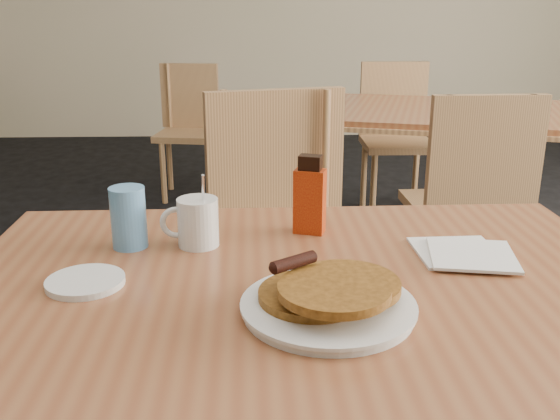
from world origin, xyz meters
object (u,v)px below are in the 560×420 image
object	(u,v)px
chair_wall_extra	(189,118)
neighbor_table	(430,116)
coffee_mug	(197,221)
syrup_bottle	(310,197)
pancake_plate	(329,299)
main_table	(303,298)
chair_neighbor_far	(395,125)
blue_tumbler	(128,217)
chair_neighbor_near	(472,189)
chair_main_far	(277,222)

from	to	relation	value
chair_wall_extra	neighbor_table	bearing A→B (deg)	-32.36
coffee_mug	syrup_bottle	bearing A→B (deg)	36.64
neighbor_table	pancake_plate	xyz separation A→B (m)	(-0.73, -2.08, 0.06)
main_table	chair_wall_extra	distance (m)	3.14
chair_neighbor_far	pancake_plate	xyz separation A→B (m)	(-0.73, -2.80, 0.24)
blue_tumbler	syrup_bottle	bearing A→B (deg)	10.81
neighbor_table	chair_neighbor_near	xyz separation A→B (m)	(-0.02, -0.73, -0.16)
syrup_bottle	main_table	bearing A→B (deg)	-79.61
chair_neighbor_far	pancake_plate	distance (m)	2.90
main_table	chair_wall_extra	size ratio (longest dim) A/B	1.55
chair_neighbor_far	coffee_mug	xyz separation A→B (m)	(-0.97, -2.49, 0.26)
neighbor_table	coffee_mug	world-z (taller)	coffee_mug
chair_neighbor_far	coffee_mug	world-z (taller)	coffee_mug
main_table	chair_main_far	distance (m)	0.78
pancake_plate	chair_main_far	bearing A→B (deg)	93.43
pancake_plate	chair_wall_extra	bearing A→B (deg)	99.79
chair_main_far	chair_neighbor_near	size ratio (longest dim) A/B	1.06
coffee_mug	blue_tumbler	world-z (taller)	coffee_mug
chair_neighbor_near	syrup_bottle	world-z (taller)	chair_neighbor_near
main_table	chair_neighbor_near	xyz separation A→B (m)	(0.75, 1.22, -0.16)
neighbor_table	coffee_mug	xyz separation A→B (m)	(-0.98, -1.77, 0.09)
chair_neighbor_far	syrup_bottle	bearing A→B (deg)	-105.93
neighbor_table	chair_neighbor_near	world-z (taller)	chair_neighbor_near
chair_main_far	chair_neighbor_far	xyz separation A→B (m)	(0.78, 1.90, -0.05)
chair_neighbor_near	neighbor_table	bearing A→B (deg)	86.73
neighbor_table	chair_neighbor_far	world-z (taller)	chair_neighbor_far
syrup_bottle	pancake_plate	bearing A→B (deg)	-72.16
chair_neighbor_far	syrup_bottle	distance (m)	2.54
neighbor_table	chair_main_far	xyz separation A→B (m)	(-0.79, -1.17, -0.12)
chair_neighbor_near	syrup_bottle	size ratio (longest dim) A/B	5.33
blue_tumbler	chair_main_far	bearing A→B (deg)	61.36
chair_neighbor_near	chair_main_far	bearing A→B (deg)	-151.33
chair_neighbor_near	syrup_bottle	xyz separation A→B (m)	(-0.71, -0.97, 0.28)
chair_wall_extra	pancake_plate	xyz separation A→B (m)	(0.56, -3.22, 0.26)
chair_main_far	chair_neighbor_near	distance (m)	0.89
coffee_mug	chair_neighbor_near	bearing A→B (deg)	67.91
pancake_plate	chair_neighbor_far	bearing A→B (deg)	75.40
syrup_bottle	chair_main_far	bearing A→B (deg)	113.79
pancake_plate	syrup_bottle	bearing A→B (deg)	89.98
main_table	neighbor_table	distance (m)	2.09
chair_neighbor_far	chair_wall_extra	world-z (taller)	chair_neighbor_far
main_table	coffee_mug	world-z (taller)	coffee_mug
chair_neighbor_near	pancake_plate	distance (m)	1.55
main_table	chair_wall_extra	bearing A→B (deg)	99.62
chair_neighbor_far	syrup_bottle	world-z (taller)	syrup_bottle
neighbor_table	pancake_plate	distance (m)	2.21
main_table	chair_neighbor_far	xyz separation A→B (m)	(0.76, 2.67, -0.17)
coffee_mug	pancake_plate	bearing A→B (deg)	-31.81
chair_neighbor_near	syrup_bottle	bearing A→B (deg)	-127.89
chair_main_far	chair_neighbor_far	world-z (taller)	chair_main_far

